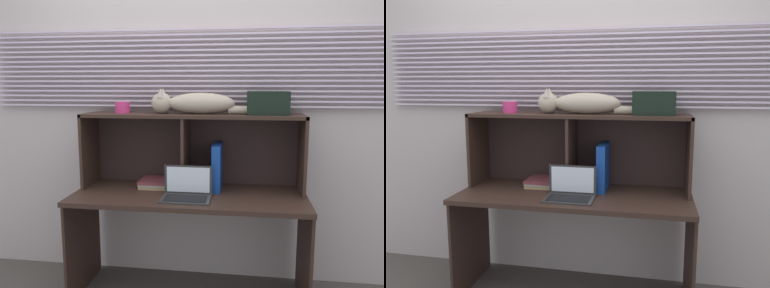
{
  "view_description": "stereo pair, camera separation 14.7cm",
  "coord_description": "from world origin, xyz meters",
  "views": [
    {
      "loc": [
        0.35,
        -2.12,
        1.4
      ],
      "look_at": [
        0.0,
        0.34,
        1.01
      ],
      "focal_mm": 35.3,
      "sensor_mm": 36.0,
      "label": 1
    },
    {
      "loc": [
        0.49,
        -2.09,
        1.4
      ],
      "look_at": [
        0.0,
        0.34,
        1.01
      ],
      "focal_mm": 35.3,
      "sensor_mm": 36.0,
      "label": 2
    }
  ],
  "objects": [
    {
      "name": "book_stack",
      "position": [
        -0.25,
        0.35,
        0.73
      ],
      "size": [
        0.2,
        0.22,
        0.05
      ],
      "color": "tan",
      "rests_on": "desk"
    },
    {
      "name": "back_panel_with_blinds",
      "position": [
        0.0,
        0.55,
        1.26
      ],
      "size": [
        4.4,
        0.08,
        2.5
      ],
      "color": "beige",
      "rests_on": "ground"
    },
    {
      "name": "storage_box",
      "position": [
        0.49,
        0.34,
        1.29
      ],
      "size": [
        0.26,
        0.19,
        0.15
      ],
      "primitive_type": "cube",
      "color": "black",
      "rests_on": "hutch_shelf_unit"
    },
    {
      "name": "hutch_shelf_unit",
      "position": [
        -0.0,
        0.38,
        1.06
      ],
      "size": [
        1.45,
        0.32,
        0.5
      ],
      "color": "#34221B",
      "rests_on": "desk"
    },
    {
      "name": "cat",
      "position": [
        0.02,
        0.34,
        1.28
      ],
      "size": [
        0.79,
        0.15,
        0.17
      ],
      "color": "#B3A48D",
      "rests_on": "hutch_shelf_unit"
    },
    {
      "name": "small_basket",
      "position": [
        -0.47,
        0.34,
        1.25
      ],
      "size": [
        0.1,
        0.1,
        0.08
      ],
      "primitive_type": "cylinder",
      "color": "#D63476",
      "rests_on": "hutch_shelf_unit"
    },
    {
      "name": "desk",
      "position": [
        0.0,
        0.21,
        0.58
      ],
      "size": [
        1.49,
        0.61,
        0.71
      ],
      "color": "#34221B",
      "rests_on": "ground"
    },
    {
      "name": "laptop",
      "position": [
        0.0,
        0.1,
        0.75
      ],
      "size": [
        0.3,
        0.21,
        0.19
      ],
      "color": "#2E2E2E",
      "rests_on": "desk"
    },
    {
      "name": "binder_upright",
      "position": [
        0.17,
        0.34,
        0.86
      ],
      "size": [
        0.06,
        0.26,
        0.31
      ],
      "primitive_type": "cube",
      "color": "#143E97",
      "rests_on": "desk"
    }
  ]
}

